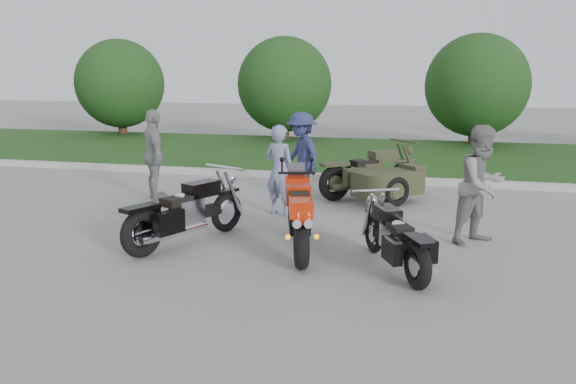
% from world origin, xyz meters
% --- Properties ---
extents(ground, '(80.00, 80.00, 0.00)m').
position_xyz_m(ground, '(0.00, 0.00, 0.00)').
color(ground, gray).
rests_on(ground, ground).
extents(curb, '(60.00, 0.30, 0.15)m').
position_xyz_m(curb, '(0.00, 6.00, 0.07)').
color(curb, '#B9B7AE').
rests_on(curb, ground).
extents(grass_strip, '(60.00, 8.00, 0.14)m').
position_xyz_m(grass_strip, '(0.00, 10.15, 0.07)').
color(grass_strip, '#2A501B').
rests_on(grass_strip, ground).
extents(tree_far_left, '(3.60, 3.60, 4.00)m').
position_xyz_m(tree_far_left, '(-10.00, 13.50, 2.19)').
color(tree_far_left, '#3F2B1C').
rests_on(tree_far_left, ground).
extents(tree_mid_left, '(3.60, 3.60, 4.00)m').
position_xyz_m(tree_mid_left, '(-3.00, 13.50, 2.19)').
color(tree_mid_left, '#3F2B1C').
rests_on(tree_mid_left, ground).
extents(tree_mid_right, '(3.60, 3.60, 4.00)m').
position_xyz_m(tree_mid_right, '(4.00, 13.50, 2.19)').
color(tree_mid_right, '#3F2B1C').
rests_on(tree_mid_right, ground).
extents(sportbike_red, '(0.80, 2.13, 1.03)m').
position_xyz_m(sportbike_red, '(0.64, 0.18, 0.61)').
color(sportbike_red, black).
rests_on(sportbike_red, ground).
extents(cruiser_left, '(1.13, 2.28, 0.94)m').
position_xyz_m(cruiser_left, '(-1.19, 0.12, 0.48)').
color(cruiser_left, black).
rests_on(cruiser_left, ground).
extents(cruiser_right, '(1.05, 1.93, 0.80)m').
position_xyz_m(cruiser_right, '(2.09, -0.28, 0.41)').
color(cruiser_right, black).
rests_on(cruiser_right, ground).
extents(cruiser_sidecar, '(2.18, 2.24, 0.98)m').
position_xyz_m(cruiser_sidecar, '(1.48, 3.95, 0.46)').
color(cruiser_sidecar, black).
rests_on(cruiser_sidecar, ground).
extents(person_stripe, '(0.72, 0.59, 1.70)m').
position_xyz_m(person_stripe, '(-0.22, 2.33, 0.85)').
color(person_stripe, gray).
rests_on(person_stripe, ground).
extents(person_grey, '(1.13, 1.13, 1.85)m').
position_xyz_m(person_grey, '(3.27, 1.38, 0.93)').
color(person_grey, gray).
rests_on(person_grey, ground).
extents(person_denim, '(1.29, 1.33, 1.82)m').
position_xyz_m(person_denim, '(-0.17, 3.93, 0.91)').
color(person_denim, navy).
rests_on(person_denim, ground).
extents(person_back, '(1.06, 1.15, 1.89)m').
position_xyz_m(person_back, '(-3.09, 2.96, 0.95)').
color(person_back, gray).
rests_on(person_back, ground).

